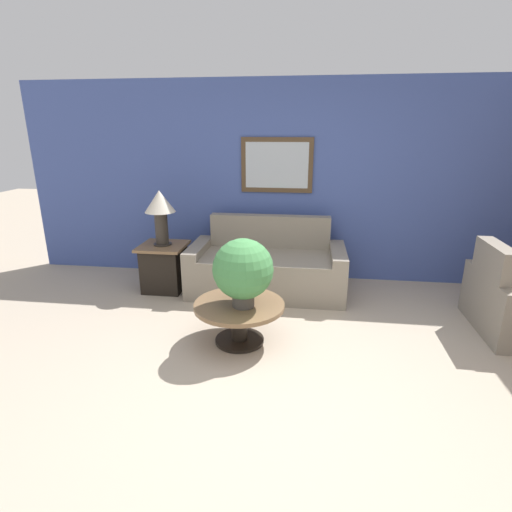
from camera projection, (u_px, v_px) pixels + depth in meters
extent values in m
plane|color=tan|center=(298.00, 394.00, 3.12)|extent=(20.00, 20.00, 0.00)
cube|color=#42569E|center=(308.00, 183.00, 5.25)|extent=(7.77, 0.06, 2.60)
cube|color=#4C3823|center=(277.00, 165.00, 5.19)|extent=(0.94, 0.03, 0.70)
cube|color=#B2BCC6|center=(277.00, 165.00, 5.18)|extent=(0.82, 0.01, 0.58)
cube|color=gray|center=(267.00, 273.00, 5.02)|extent=(1.56, 0.90, 0.49)
cube|color=gray|center=(270.00, 231.00, 5.23)|extent=(1.56, 0.16, 0.42)
cube|color=gray|center=(199.00, 267.00, 5.11)|extent=(0.18, 0.90, 0.59)
cube|color=gray|center=(337.00, 273.00, 4.89)|extent=(0.18, 0.90, 0.59)
cube|color=gray|center=(495.00, 265.00, 3.92)|extent=(0.17, 0.67, 0.42)
cube|color=gray|center=(512.00, 289.00, 4.39)|extent=(0.99, 0.19, 0.59)
cylinder|color=black|center=(240.00, 340.00, 3.89)|extent=(0.47, 0.47, 0.03)
cylinder|color=black|center=(239.00, 323.00, 3.84)|extent=(0.16, 0.16, 0.34)
cylinder|color=brown|center=(239.00, 305.00, 3.78)|extent=(0.86, 0.86, 0.04)
cube|color=black|center=(165.00, 268.00, 5.09)|extent=(0.48, 0.48, 0.56)
cube|color=brown|center=(163.00, 246.00, 5.00)|extent=(0.57, 0.57, 0.03)
cylinder|color=#2D2823|center=(163.00, 244.00, 4.99)|extent=(0.22, 0.22, 0.02)
cylinder|color=#2D2823|center=(162.00, 228.00, 4.93)|extent=(0.16, 0.16, 0.40)
cone|color=beige|center=(160.00, 201.00, 4.83)|extent=(0.37, 0.37, 0.26)
cylinder|color=#4C4742|center=(243.00, 298.00, 3.69)|extent=(0.21, 0.21, 0.16)
sphere|color=#428447|center=(243.00, 269.00, 3.61)|extent=(0.56, 0.56, 0.56)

